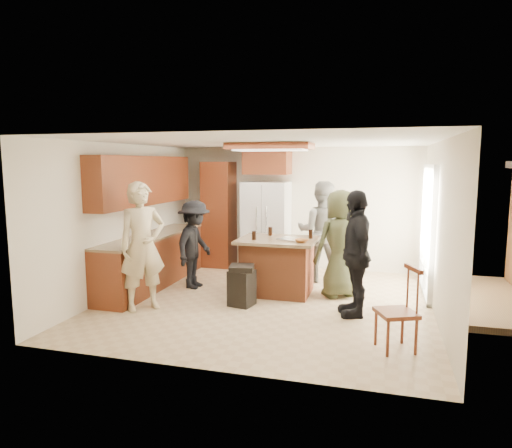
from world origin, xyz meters
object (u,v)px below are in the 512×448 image
(person_behind_left, at_px, (321,231))
(person_side_right, at_px, (356,253))
(refrigerator, at_px, (266,226))
(person_counter, at_px, (195,244))
(person_front_left, at_px, (142,246))
(kitchen_island, at_px, (277,265))
(person_behind_right, at_px, (340,244))
(spindle_chair, at_px, (398,313))
(trash_bin, at_px, (242,285))

(person_behind_left, relative_size, person_side_right, 1.02)
(refrigerator, bearing_deg, person_counter, -117.74)
(person_behind_left, bearing_deg, person_front_left, 43.30)
(refrigerator, distance_m, kitchen_island, 1.77)
(person_front_left, distance_m, person_side_right, 3.12)
(person_behind_right, bearing_deg, spindle_chair, 77.62)
(person_behind_left, distance_m, trash_bin, 2.15)
(person_front_left, relative_size, person_behind_left, 1.03)
(person_front_left, relative_size, trash_bin, 3.04)
(person_side_right, xyz_separation_m, person_counter, (-2.79, 0.73, -0.13))
(person_behind_left, xyz_separation_m, person_side_right, (0.73, -1.80, -0.02))
(trash_bin, relative_size, spindle_chair, 0.63)
(person_front_left, height_order, trash_bin, person_front_left)
(person_behind_left, height_order, trash_bin, person_behind_left)
(trash_bin, bearing_deg, person_counter, 145.57)
(person_front_left, distance_m, person_counter, 1.35)
(person_behind_right, relative_size, refrigerator, 0.98)
(person_counter, bearing_deg, trash_bin, -120.04)
(person_behind_right, height_order, person_counter, person_behind_right)
(person_front_left, xyz_separation_m, person_counter, (0.27, 1.31, -0.19))
(person_counter, distance_m, trash_bin, 1.40)
(person_front_left, xyz_separation_m, spindle_chair, (3.63, -0.56, -0.50))
(person_behind_right, bearing_deg, refrigerator, -78.10)
(person_side_right, xyz_separation_m, kitchen_island, (-1.32, 0.78, -0.43))
(refrigerator, xyz_separation_m, kitchen_island, (0.60, -1.60, -0.43))
(person_side_right, height_order, refrigerator, person_side_right)
(person_behind_left, distance_m, person_side_right, 1.94)
(person_side_right, relative_size, refrigerator, 1.01)
(person_front_left, height_order, spindle_chair, person_front_left)
(person_front_left, distance_m, trash_bin, 1.61)
(refrigerator, xyz_separation_m, trash_bin, (0.23, -2.41, -0.58))
(spindle_chair, bearing_deg, kitchen_island, 134.46)
(person_counter, bearing_deg, person_side_right, -100.22)
(person_counter, bearing_deg, spindle_chair, -114.74)
(person_behind_right, relative_size, person_counter, 1.14)
(person_behind_left, relative_size, spindle_chair, 1.86)
(person_behind_right, bearing_deg, person_counter, -31.99)
(trash_bin, height_order, spindle_chair, spindle_chair)
(kitchen_island, bearing_deg, person_behind_right, 5.49)
(person_front_left, height_order, person_behind_left, person_front_left)
(person_behind_left, height_order, person_behind_right, person_behind_left)
(refrigerator, bearing_deg, person_side_right, -51.09)
(person_front_left, distance_m, spindle_chair, 3.70)
(person_side_right, relative_size, trash_bin, 2.87)
(trash_bin, bearing_deg, spindle_chair, -26.33)
(person_front_left, height_order, person_side_right, person_front_left)
(person_counter, distance_m, kitchen_island, 1.50)
(person_counter, bearing_deg, person_front_left, 172.74)
(person_behind_right, xyz_separation_m, kitchen_island, (-1.03, -0.10, -0.41))
(person_side_right, bearing_deg, kitchen_island, -134.99)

